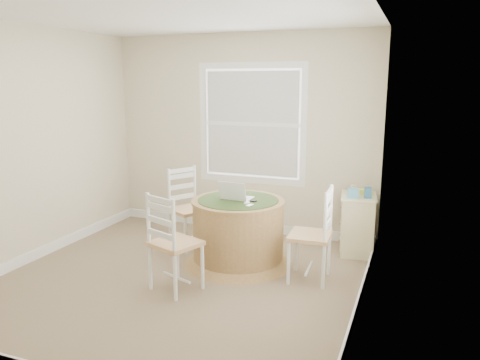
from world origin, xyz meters
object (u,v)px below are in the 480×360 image
at_px(round_table, 238,229).
at_px(chair_near, 176,243).
at_px(corner_chest, 357,224).
at_px(chair_right, 310,235).
at_px(laptop, 236,196).
at_px(chair_left, 190,209).

distance_m(round_table, chair_near, 0.91).
bearing_deg(corner_chest, chair_right, -117.97).
height_order(chair_right, corner_chest, chair_right).
bearing_deg(laptop, chair_left, -16.38).
height_order(chair_right, laptop, chair_right).
xyz_separation_m(chair_near, corner_chest, (1.50, 1.65, -0.12)).
distance_m(chair_left, laptop, 0.79).
bearing_deg(round_table, laptop, 159.59).
bearing_deg(chair_left, corner_chest, -44.72).
relative_size(round_table, laptop, 3.61).
relative_size(round_table, chair_right, 1.26).
height_order(round_table, laptop, laptop).
distance_m(chair_near, laptop, 0.96).
xyz_separation_m(chair_left, chair_right, (1.57, -0.43, 0.00)).
bearing_deg(round_table, chair_right, 4.78).
relative_size(chair_near, corner_chest, 1.36).
bearing_deg(chair_near, corner_chest, -112.01).
xyz_separation_m(chair_left, chair_near, (0.42, -1.12, 0.00)).
xyz_separation_m(round_table, chair_near, (-0.31, -0.85, 0.08)).
xyz_separation_m(round_table, laptop, (-0.03, 0.02, 0.36)).
xyz_separation_m(chair_left, laptop, (0.70, -0.25, 0.28)).
relative_size(round_table, chair_near, 1.26).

